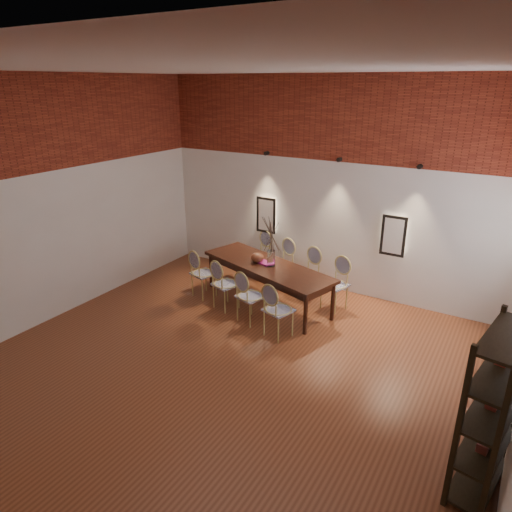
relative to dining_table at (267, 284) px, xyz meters
The scene contains 25 objects.
floor 2.39m from the dining_table, 75.06° to the right, with size 7.00×7.00×0.02m, color brown.
ceiling 4.33m from the dining_table, 75.06° to the right, with size 7.00×7.00×0.02m, color silver.
wall_back 2.15m from the dining_table, 64.56° to the left, with size 7.00×0.10×4.00m, color silver.
wall_left 4.06m from the dining_table, 142.30° to the right, with size 0.10×7.00×4.00m, color silver.
brick_band_back 3.18m from the dining_table, 63.28° to the left, with size 7.00×0.02×1.50m, color maroon.
brick_band_left 4.66m from the dining_table, 141.63° to the right, with size 0.02×7.00×1.50m, color maroon.
niche_left 1.65m from the dining_table, 120.53° to the left, with size 0.36×0.06×0.66m, color #FFEAC6.
niche_right 2.42m from the dining_table, 31.65° to the left, with size 0.36×0.06×0.66m, color #FFEAC6.
spot_fixture_left 2.55m from the dining_table, 121.18° to the left, with size 0.08×0.08×0.10m, color black.
spot_fixture_mid 2.59m from the dining_table, 54.84° to the left, with size 0.08×0.08×0.10m, color black.
spot_fixture_right 3.30m from the dining_table, 27.43° to the left, with size 0.08×0.08×0.10m, color black.
dining_table is the anchor object (origin of this frame).
chair_near_a 1.23m from the dining_table, 161.05° to the right, with size 0.44×0.44×0.94m, color tan, non-canonical shape.
chair_near_b 0.79m from the dining_table, 131.57° to the right, with size 0.44×0.44×0.94m, color tan, non-canonical shape.
chair_near_c 0.79m from the dining_table, 81.21° to the right, with size 0.44×0.44×0.94m, color tan, non-canonical shape.
chair_near_d 1.23m from the dining_table, 51.73° to the right, with size 0.44×0.44×0.94m, color tan, non-canonical shape.
chair_far_a 1.23m from the dining_table, 128.27° to the left, with size 0.44×0.44×0.94m, color tan, non-canonical shape.
chair_far_b 0.79m from the dining_table, 98.79° to the left, with size 0.44×0.44×0.94m, color tan, non-canonical shape.
chair_far_c 0.79m from the dining_table, 48.43° to the left, with size 0.44×0.44×0.94m, color tan, non-canonical shape.
chair_far_d 1.23m from the dining_table, 18.95° to the left, with size 0.44×0.44×0.94m, color tan, non-canonical shape.
vase 0.53m from the dining_table, 16.39° to the right, with size 0.14×0.14×0.30m, color silver.
dried_branches 0.98m from the dining_table, 16.39° to the right, with size 0.50×0.50×0.70m, color #47362A, non-canonical shape.
bowl 0.52m from the dining_table, behind, with size 0.24×0.24×0.18m, color brown.
book 0.40m from the dining_table, 161.16° to the left, with size 0.26×0.18×0.03m, color #921767.
shelving_rack 4.63m from the dining_table, 32.42° to the right, with size 0.38×1.00×1.80m, color black, non-canonical shape.
Camera 1 is at (3.18, -4.39, 3.85)m, focal length 32.00 mm.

